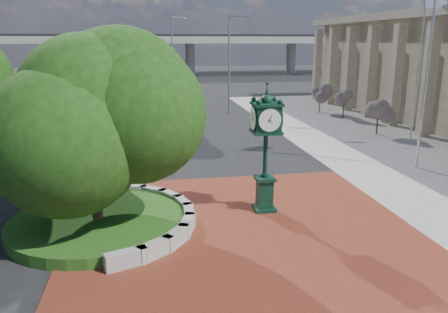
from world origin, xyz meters
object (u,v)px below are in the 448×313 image
(post_clock, at_px, (266,143))
(flagpole_a, at_px, (430,50))
(flagpole_b, at_px, (419,64))
(street_lamp_far, at_px, (174,49))
(street_lamp_near, at_px, (232,58))
(parked_car, at_px, (172,88))

(post_clock, height_order, flagpole_a, flagpole_a)
(flagpole_b, xyz_separation_m, street_lamp_far, (-14.02, 29.29, 0.43))
(post_clock, bearing_deg, flagpole_b, 39.65)
(post_clock, xyz_separation_m, flagpole_a, (9.30, 4.36, 3.28))
(street_lamp_near, bearing_deg, parked_car, 106.36)
(street_lamp_near, bearing_deg, flagpole_a, -71.76)
(flagpole_a, relative_size, flagpole_b, 1.20)
(parked_car, distance_m, street_lamp_far, 4.88)
(street_lamp_near, relative_size, street_lamp_far, 0.92)
(flagpole_b, relative_size, street_lamp_far, 1.05)
(street_lamp_near, bearing_deg, flagpole_b, -51.04)
(flagpole_b, distance_m, street_lamp_far, 32.48)
(flagpole_a, bearing_deg, parked_car, 107.40)
(parked_car, relative_size, street_lamp_far, 0.54)
(flagpole_a, bearing_deg, post_clock, -154.88)
(street_lamp_far, bearing_deg, parked_car, -104.84)
(post_clock, relative_size, street_lamp_near, 0.58)
(post_clock, distance_m, street_lamp_near, 23.54)
(parked_car, distance_m, flagpole_a, 36.08)
(flagpole_a, xyz_separation_m, street_lamp_far, (-10.23, 35.78, -0.57))
(post_clock, relative_size, flagpole_b, 0.50)
(flagpole_a, height_order, street_lamp_near, flagpole_a)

